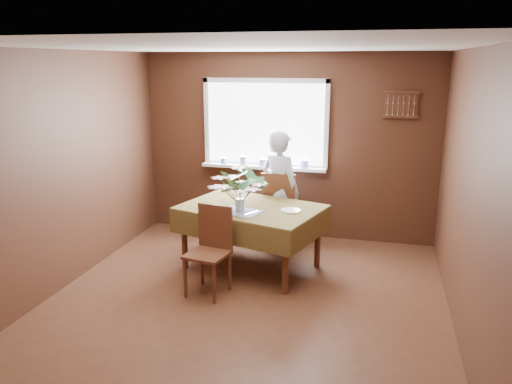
% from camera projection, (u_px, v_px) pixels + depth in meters
% --- Properties ---
extents(floor, '(4.50, 4.50, 0.00)m').
position_uv_depth(floor, '(242.00, 307.00, 4.98)').
color(floor, '#4C291A').
rests_on(floor, ground).
extents(ceiling, '(4.50, 4.50, 0.00)m').
position_uv_depth(ceiling, '(240.00, 47.00, 4.34)').
color(ceiling, white).
rests_on(ceiling, wall_back).
extents(wall_back, '(4.00, 0.00, 4.00)m').
position_uv_depth(wall_back, '(287.00, 147.00, 6.77)').
color(wall_back, brown).
rests_on(wall_back, floor).
extents(wall_front, '(4.00, 0.00, 4.00)m').
position_uv_depth(wall_front, '(121.00, 289.00, 2.55)').
color(wall_front, brown).
rests_on(wall_front, floor).
extents(wall_left, '(0.00, 4.50, 4.50)m').
position_uv_depth(wall_left, '(55.00, 174.00, 5.14)').
color(wall_left, brown).
rests_on(wall_left, floor).
extents(wall_right, '(0.00, 4.50, 4.50)m').
position_uv_depth(wall_right, '(470.00, 200.00, 4.18)').
color(wall_right, brown).
rests_on(wall_right, floor).
extents(window_assembly, '(1.72, 0.20, 1.22)m').
position_uv_depth(window_assembly, '(265.00, 139.00, 6.76)').
color(window_assembly, white).
rests_on(window_assembly, wall_back).
extents(spoon_rack, '(0.44, 0.05, 0.33)m').
position_uv_depth(spoon_rack, '(401.00, 105.00, 6.24)').
color(spoon_rack, '#592F1D').
rests_on(spoon_rack, wall_back).
extents(dining_table, '(1.79, 1.45, 0.76)m').
position_uv_depth(dining_table, '(251.00, 214.00, 5.77)').
color(dining_table, '#592F1D').
rests_on(dining_table, floor).
extents(chair_far, '(0.44, 0.44, 1.02)m').
position_uv_depth(chair_far, '(280.00, 207.00, 6.42)').
color(chair_far, '#592F1D').
rests_on(chair_far, floor).
extents(chair_near, '(0.46, 0.46, 0.93)m').
position_uv_depth(chair_near, '(211.00, 246.00, 5.22)').
color(chair_near, '#592F1D').
rests_on(chair_near, floor).
extents(seated_woman, '(0.68, 0.60, 1.56)m').
position_uv_depth(seated_woman, '(280.00, 191.00, 6.34)').
color(seated_woman, white).
rests_on(seated_woman, floor).
extents(flower_bouquet, '(0.56, 0.56, 0.48)m').
position_uv_depth(flower_bouquet, '(240.00, 184.00, 5.52)').
color(flower_bouquet, white).
rests_on(flower_bouquet, dining_table).
extents(side_plate, '(0.28, 0.28, 0.01)m').
position_uv_depth(side_plate, '(291.00, 210.00, 5.58)').
color(side_plate, white).
rests_on(side_plate, dining_table).
extents(table_knife, '(0.14, 0.22, 0.00)m').
position_uv_depth(table_knife, '(250.00, 213.00, 5.47)').
color(table_knife, silver).
rests_on(table_knife, dining_table).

